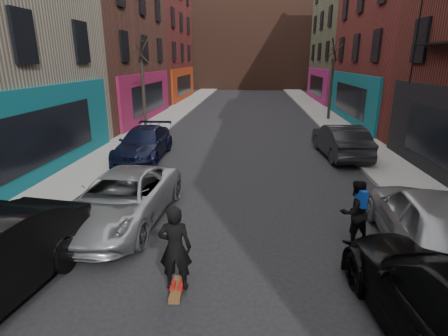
% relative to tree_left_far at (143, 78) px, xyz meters
% --- Properties ---
extents(sidewalk_left, '(2.50, 84.00, 0.13)m').
position_rel_tree_left_far_xyz_m(sidewalk_left, '(-0.05, 12.00, -3.31)').
color(sidewalk_left, gray).
rests_on(sidewalk_left, ground).
extents(sidewalk_right, '(2.50, 84.00, 0.13)m').
position_rel_tree_left_far_xyz_m(sidewalk_right, '(12.45, 12.00, -3.31)').
color(sidewalk_right, gray).
rests_on(sidewalk_right, ground).
extents(building_far, '(40.00, 10.00, 14.00)m').
position_rel_tree_left_far_xyz_m(building_far, '(6.20, 38.00, 3.62)').
color(building_far, '#47281E').
rests_on(building_far, ground).
extents(tree_left_far, '(2.00, 2.00, 6.50)m').
position_rel_tree_left_far_xyz_m(tree_left_far, '(0.00, 0.00, 0.00)').
color(tree_left_far, black).
rests_on(tree_left_far, sidewalk_left).
extents(tree_right_far, '(2.00, 2.00, 6.80)m').
position_rel_tree_left_far_xyz_m(tree_right_far, '(12.40, 6.00, 0.15)').
color(tree_right_far, black).
rests_on(tree_right_far, sidewalk_right).
extents(parked_left_far, '(2.61, 5.17, 1.40)m').
position_rel_tree_left_far_xyz_m(parked_left_far, '(3.00, -12.23, -2.68)').
color(parked_left_far, gray).
rests_on(parked_left_far, ground).
extents(parked_left_end, '(2.10, 4.93, 1.42)m').
position_rel_tree_left_far_xyz_m(parked_left_end, '(1.60, -5.59, -2.67)').
color(parked_left_end, black).
rests_on(parked_left_end, ground).
extents(parked_right_far, '(2.48, 5.12, 1.68)m').
position_rel_tree_left_far_xyz_m(parked_right_far, '(10.80, -13.32, -2.54)').
color(parked_right_far, gray).
rests_on(parked_right_far, ground).
extents(parked_right_end, '(1.98, 4.81, 1.55)m').
position_rel_tree_left_far_xyz_m(parked_right_end, '(10.80, -4.56, -2.60)').
color(parked_right_end, black).
rests_on(parked_right_end, ground).
extents(skateboard, '(0.26, 0.81, 0.10)m').
position_rel_tree_left_far_xyz_m(skateboard, '(5.18, -15.23, -3.33)').
color(skateboard, brown).
rests_on(skateboard, ground).
extents(skateboarder, '(0.66, 0.46, 1.76)m').
position_rel_tree_left_far_xyz_m(skateboarder, '(5.18, -15.23, -2.40)').
color(skateboarder, black).
rests_on(skateboarder, skateboard).
extents(pedestrian, '(0.97, 0.86, 1.66)m').
position_rel_tree_left_far_xyz_m(pedestrian, '(9.20, -12.92, -2.54)').
color(pedestrian, black).
rests_on(pedestrian, ground).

